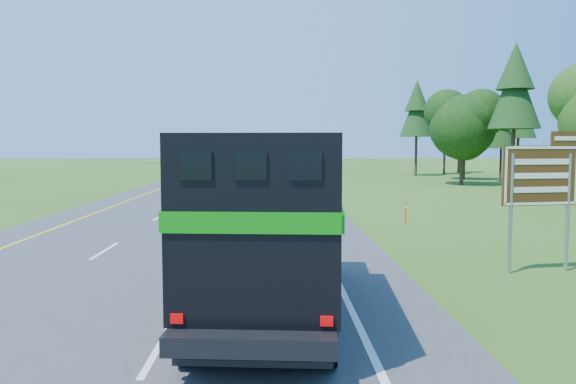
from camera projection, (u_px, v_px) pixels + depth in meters
name	position (u px, v px, depth m)	size (l,w,h in m)	color
road	(237.00, 180.00, 57.68)	(15.00, 260.00, 0.04)	#38383A
lane_markings	(237.00, 180.00, 57.68)	(11.15, 260.00, 0.01)	yellow
horse_truck	(272.00, 219.00, 11.72)	(3.20, 8.52, 3.70)	black
white_suv	(184.00, 176.00, 49.70)	(2.63, 5.70, 1.58)	silver
far_car	(238.00, 159.00, 118.19)	(1.77, 4.39, 1.49)	silver
exit_sign	(542.00, 181.00, 15.62)	(2.31, 0.44, 3.96)	gray
delineator	(406.00, 211.00, 25.91)	(0.08, 0.04, 0.97)	#ED3A0C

